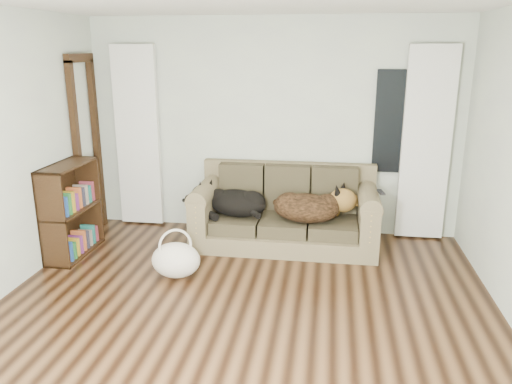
# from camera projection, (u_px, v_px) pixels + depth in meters

# --- Properties ---
(floor) EXTENTS (5.00, 5.00, 0.00)m
(floor) POSITION_uv_depth(u_px,v_px,m) (235.00, 333.00, 4.06)
(floor) COLOR black
(floor) RESTS_ON ground
(wall_back) EXTENTS (4.50, 0.04, 2.60)m
(wall_back) POSITION_uv_depth(u_px,v_px,m) (273.00, 127.00, 6.07)
(wall_back) COLOR beige
(wall_back) RESTS_ON ground
(curtain_left) EXTENTS (0.55, 0.08, 2.25)m
(curtain_left) POSITION_uv_depth(u_px,v_px,m) (138.00, 137.00, 6.28)
(curtain_left) COLOR silver
(curtain_left) RESTS_ON ground
(curtain_right) EXTENTS (0.55, 0.08, 2.25)m
(curtain_right) POSITION_uv_depth(u_px,v_px,m) (426.00, 145.00, 5.78)
(curtain_right) COLOR silver
(curtain_right) RESTS_ON ground
(window_pane) EXTENTS (0.50, 0.03, 1.20)m
(window_pane) POSITION_uv_depth(u_px,v_px,m) (396.00, 122.00, 5.80)
(window_pane) COLOR black
(window_pane) RESTS_ON wall_back
(door_casing) EXTENTS (0.07, 0.60, 2.10)m
(door_casing) POSITION_uv_depth(u_px,v_px,m) (88.00, 149.00, 6.03)
(door_casing) COLOR black
(door_casing) RESTS_ON ground
(sofa) EXTENTS (2.09, 0.90, 0.86)m
(sofa) POSITION_uv_depth(u_px,v_px,m) (285.00, 208.00, 5.78)
(sofa) COLOR brown
(sofa) RESTS_ON floor
(dog_black_lab) EXTENTS (0.85, 0.72, 0.31)m
(dog_black_lab) POSITION_uv_depth(u_px,v_px,m) (233.00, 204.00, 5.81)
(dog_black_lab) COLOR black
(dog_black_lab) RESTS_ON sofa
(dog_shepherd) EXTENTS (0.84, 0.65, 0.34)m
(dog_shepherd) POSITION_uv_depth(u_px,v_px,m) (310.00, 208.00, 5.62)
(dog_shepherd) COLOR black
(dog_shepherd) RESTS_ON sofa
(tv_remote) EXTENTS (0.08, 0.17, 0.02)m
(tv_remote) POSITION_uv_depth(u_px,v_px,m) (381.00, 192.00, 5.39)
(tv_remote) COLOR black
(tv_remote) RESTS_ON sofa
(tote_bag) EXTENTS (0.56, 0.48, 0.36)m
(tote_bag) POSITION_uv_depth(u_px,v_px,m) (176.00, 262.00, 5.01)
(tote_bag) COLOR beige
(tote_bag) RESTS_ON floor
(bookshelf) EXTENTS (0.31, 0.83, 1.03)m
(bookshelf) POSITION_uv_depth(u_px,v_px,m) (71.00, 211.00, 5.49)
(bookshelf) COLOR black
(bookshelf) RESTS_ON floor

